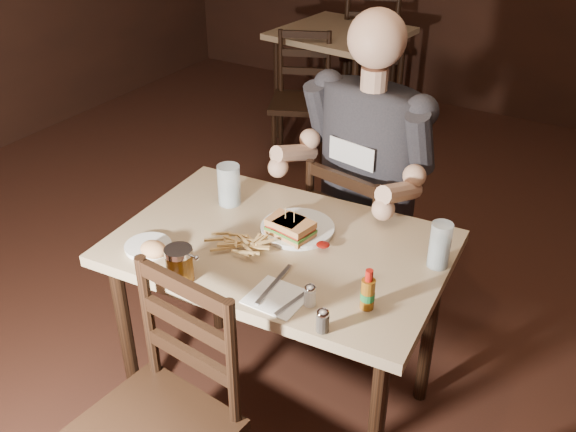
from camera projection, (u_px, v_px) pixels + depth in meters
The scene contains 23 objects.
room_shell at pixel (281, 60), 1.81m from camera, with size 7.00×7.00×7.00m.
main_table at pixel (281, 265), 2.20m from camera, with size 1.14×0.80×0.77m.
bg_table at pixel (341, 43), 4.48m from camera, with size 0.88×0.88×0.77m.
chair_far at pixel (364, 247), 2.74m from camera, with size 0.39×0.43×0.85m, color black, non-canonical shape.
bg_chair_far at pixel (372, 51), 4.98m from camera, with size 0.45×0.49×0.97m, color black, non-canonical shape.
bg_chair_near at pixel (301, 102), 4.21m from camera, with size 0.39×0.43×0.85m, color black, non-canonical shape.
diner at pixel (364, 142), 2.45m from camera, with size 0.57×0.45×0.99m, color #2C2A2F, non-canonical shape.
dinner_plate at pixel (298, 229), 2.21m from camera, with size 0.25×0.25×0.01m, color white.
sandwich_left at pixel (294, 224), 2.13m from camera, with size 0.12×0.10×0.10m, color tan, non-canonical shape.
sandwich_right at pixel (286, 221), 2.15m from camera, with size 0.11×0.09×0.10m, color tan, non-canonical shape.
fries_pile at pixel (238, 242), 2.09m from camera, with size 0.24×0.17×0.04m, color tan, non-canonical shape.
ketchup_dollop at pixel (323, 245), 2.10m from camera, with size 0.05×0.05×0.01m, color maroon.
glass_left at pixel (229, 185), 2.34m from camera, with size 0.08×0.08×0.15m, color silver.
glass_right at pixel (440, 245), 2.00m from camera, with size 0.07×0.07×0.15m, color silver.
hot_sauce at pixel (368, 289), 1.82m from camera, with size 0.04×0.04×0.13m, color brown, non-canonical shape.
salt_shaker at pixel (310, 295), 1.85m from camera, with size 0.04×0.04×0.07m, color white, non-canonical shape.
pepper_shaker at pixel (323, 321), 1.75m from camera, with size 0.04×0.04×0.07m, color #38332D, non-canonical shape.
syrup_dispenser at pixel (179, 264), 1.95m from camera, with size 0.09×0.09×0.11m, color brown, non-canonical shape.
napkin at pixel (277, 297), 1.89m from camera, with size 0.17×0.15×0.00m, color white.
knife at pixel (274, 284), 1.94m from camera, with size 0.01×0.22×0.01m, color silver.
fork at pixel (296, 300), 1.88m from camera, with size 0.01×0.18×0.01m, color silver.
side_plate at pixel (148, 247), 2.12m from camera, with size 0.15×0.15×0.01m, color white.
bread_roll at pixel (153, 249), 2.05m from camera, with size 0.09×0.07×0.05m, color tan.
Camera 1 is at (0.93, -1.52, 1.96)m, focal length 40.00 mm.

